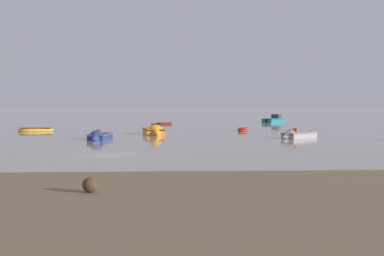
# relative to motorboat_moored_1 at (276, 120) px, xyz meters

# --- Properties ---
(ground_plane) EXTENTS (800.00, 800.00, 0.00)m
(ground_plane) POSITION_rel_motorboat_moored_1_xyz_m (-24.78, -58.01, -0.32)
(ground_plane) COLOR gray
(mudflat_shore) EXTENTS (385.04, 30.26, 0.15)m
(mudflat_shore) POSITION_rel_motorboat_moored_1_xyz_m (-24.74, -84.28, -0.24)
(mudflat_shore) COLOR brown
(mudflat_shore) RESTS_ON ground
(tidal_rock_left) EXTENTS (0.68, 0.68, 0.68)m
(tidal_rock_left) POSITION_rel_motorboat_moored_1_xyz_m (-23.54, -76.18, 0.17)
(tidal_rock_left) COLOR #402F1E
(tidal_rock_left) RESTS_ON mudflat_shore
(motorboat_moored_1) EXTENTS (5.16, 5.48, 2.13)m
(motorboat_moored_1) POSITION_rel_motorboat_moored_1_xyz_m (0.00, 0.00, 0.00)
(motorboat_moored_1) COLOR #197084
(motorboat_moored_1) RESTS_ON ground
(rowboat_moored_0) EXTENTS (4.76, 2.33, 0.72)m
(rowboat_moored_0) POSITION_rel_motorboat_moored_1_xyz_m (-36.95, -26.80, -0.13)
(rowboat_moored_0) COLOR gold
(rowboat_moored_0) RESTS_ON ground
(motorboat_moored_2) EXTENTS (2.85, 6.15, 2.03)m
(motorboat_moored_2) POSITION_rel_motorboat_moored_1_xyz_m (-21.39, -34.25, -0.04)
(motorboat_moored_2) COLOR orange
(motorboat_moored_2) RESTS_ON ground
(rowboat_moored_1) EXTENTS (2.19, 3.70, 0.55)m
(rowboat_moored_1) POSITION_rel_motorboat_moored_1_xyz_m (-9.76, -26.80, -0.17)
(rowboat_moored_1) COLOR red
(rowboat_moored_1) RESTS_ON ground
(motorboat_moored_4) EXTENTS (2.41, 5.04, 1.66)m
(motorboat_moored_4) POSITION_rel_motorboat_moored_1_xyz_m (-27.06, -42.17, -0.09)
(motorboat_moored_4) COLOR navy
(motorboat_moored_4) RESTS_ON ground
(rowboat_moored_4) EXTENTS (2.93, 1.20, 0.45)m
(rowboat_moored_4) POSITION_rel_motorboat_moored_1_xyz_m (-20.24, -8.02, -0.20)
(rowboat_moored_4) COLOR red
(rowboat_moored_4) RESTS_ON ground
(motorboat_moored_6) EXTENTS (4.83, 4.39, 1.67)m
(motorboat_moored_6) POSITION_rel_motorboat_moored_1_xyz_m (-6.10, -40.90, -0.09)
(motorboat_moored_6) COLOR gray
(motorboat_moored_6) RESTS_ON ground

